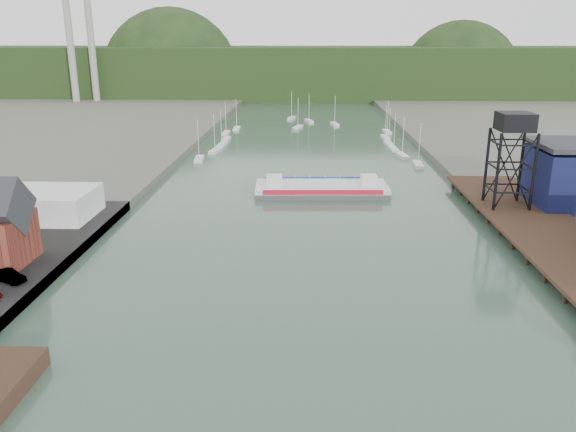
{
  "coord_description": "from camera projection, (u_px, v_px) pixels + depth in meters",
  "views": [
    {
      "loc": [
        0.49,
        -37.25,
        29.66
      ],
      "look_at": [
        -2.47,
        44.31,
        4.0
      ],
      "focal_mm": 35.0,
      "sensor_mm": 36.0,
      "label": 1
    }
  ],
  "objects": [
    {
      "name": "chain_ferry",
      "position": [
        321.0,
        188.0,
        112.98
      ],
      "size": [
        26.73,
        11.68,
        3.79
      ],
      "rotation": [
        0.0,
        0.0,
        0.04
      ],
      "color": "#49494B",
      "rests_on": "ground"
    },
    {
      "name": "ground",
      "position": [
        299.0,
        432.0,
        44.43
      ],
      "size": [
        600.0,
        600.0,
        0.0
      ],
      "primitive_type": "plane",
      "color": "#2F4A3B",
      "rests_on": "ground"
    },
    {
      "name": "distant_hills",
      "position": [
        301.0,
        74.0,
        328.74
      ],
      "size": [
        500.0,
        120.0,
        80.0
      ],
      "color": "black",
      "rests_on": "ground"
    },
    {
      "name": "east_pier",
      "position": [
        547.0,
        231.0,
        85.48
      ],
      "size": [
        14.0,
        70.0,
        2.45
      ],
      "color": "black",
      "rests_on": "ground"
    },
    {
      "name": "lift_tower",
      "position": [
        514.0,
        128.0,
        93.82
      ],
      "size": [
        6.5,
        6.5,
        16.0
      ],
      "color": "black",
      "rests_on": "east_pier"
    },
    {
      "name": "marina_sailboats",
      "position": [
        307.0,
        138.0,
        176.32
      ],
      "size": [
        57.71,
        92.65,
        0.9
      ],
      "color": "silver",
      "rests_on": "ground"
    },
    {
      "name": "smokestacks",
      "position": [
        80.0,
        39.0,
        260.74
      ],
      "size": [
        11.2,
        8.2,
        60.0
      ],
      "color": "#989994",
      "rests_on": "ground"
    },
    {
      "name": "white_shed",
      "position": [
        38.0,
        204.0,
        92.46
      ],
      "size": [
        18.0,
        12.0,
        4.5
      ],
      "primitive_type": "cube",
      "color": "silver",
      "rests_on": "west_quay"
    },
    {
      "name": "car_west_b",
      "position": [
        9.0,
        276.0,
        67.84
      ],
      "size": [
        4.77,
        3.27,
        1.49
      ],
      "primitive_type": "imported",
      "rotation": [
        0.0,
        0.0,
        1.16
      ],
      "color": "#999999",
      "rests_on": "west_quay"
    }
  ]
}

